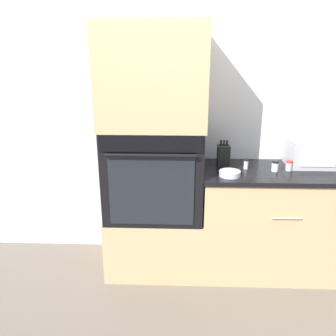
# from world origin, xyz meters

# --- Properties ---
(ground_plane) EXTENTS (12.00, 12.00, 0.00)m
(ground_plane) POSITION_xyz_m (0.00, 0.00, 0.00)
(ground_plane) COLOR #6B6056
(wall_back) EXTENTS (8.00, 0.05, 2.50)m
(wall_back) POSITION_xyz_m (0.00, 0.63, 1.25)
(wall_back) COLOR silver
(wall_back) RESTS_ON ground_plane
(oven_cabinet_base) EXTENTS (0.79, 0.60, 0.51)m
(oven_cabinet_base) POSITION_xyz_m (-0.39, 0.30, 0.25)
(oven_cabinet_base) COLOR tan
(oven_cabinet_base) RESTS_ON ground_plane
(wall_oven) EXTENTS (0.76, 0.64, 0.72)m
(wall_oven) POSITION_xyz_m (-0.39, 0.30, 0.87)
(wall_oven) COLOR black
(wall_oven) RESTS_ON oven_cabinet_base
(oven_cabinet_upper) EXTENTS (0.79, 0.60, 0.75)m
(oven_cabinet_upper) POSITION_xyz_m (-0.39, 0.30, 1.61)
(oven_cabinet_upper) COLOR tan
(oven_cabinet_upper) RESTS_ON wall_oven
(counter_unit) EXTENTS (1.22, 0.63, 0.90)m
(counter_unit) POSITION_xyz_m (0.60, 0.30, 0.45)
(counter_unit) COLOR tan
(counter_unit) RESTS_ON ground_plane
(microwave) EXTENTS (0.44, 0.29, 0.22)m
(microwave) POSITION_xyz_m (0.92, 0.41, 1.01)
(microwave) COLOR #B2B5BA
(microwave) RESTS_ON counter_unit
(knife_block) EXTENTS (0.10, 0.11, 0.21)m
(knife_block) POSITION_xyz_m (0.17, 0.41, 0.98)
(knife_block) COLOR black
(knife_block) RESTS_ON counter_unit
(bowl) EXTENTS (0.16, 0.16, 0.04)m
(bowl) POSITION_xyz_m (0.19, 0.13, 0.92)
(bowl) COLOR silver
(bowl) RESTS_ON counter_unit
(condiment_jar_near) EXTENTS (0.04, 0.04, 0.08)m
(condiment_jar_near) POSITION_xyz_m (0.35, 0.31, 0.94)
(condiment_jar_near) COLOR silver
(condiment_jar_near) RESTS_ON counter_unit
(condiment_jar_mid) EXTENTS (0.05, 0.05, 0.09)m
(condiment_jar_mid) POSITION_xyz_m (0.56, 0.26, 0.94)
(condiment_jar_mid) COLOR silver
(condiment_jar_mid) RESTS_ON counter_unit
(condiment_jar_far) EXTENTS (0.05, 0.05, 0.08)m
(condiment_jar_far) POSITION_xyz_m (0.68, 0.29, 0.93)
(condiment_jar_far) COLOR silver
(condiment_jar_far) RESTS_ON counter_unit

